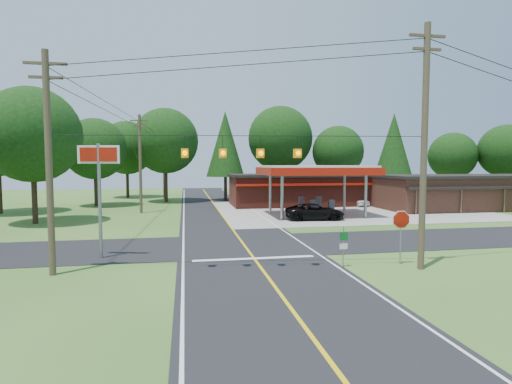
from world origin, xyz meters
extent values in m
plane|color=#315F21|center=(0.00, 0.00, 0.00)|extent=(120.00, 120.00, 0.00)
cube|color=black|center=(0.00, 0.00, 0.01)|extent=(8.00, 120.00, 0.02)
cube|color=black|center=(0.00, 0.00, 0.01)|extent=(70.00, 7.00, 0.02)
cube|color=yellow|center=(0.00, 0.00, 0.03)|extent=(0.15, 110.00, 0.00)
cylinder|color=gray|center=(5.00, 10.50, 2.10)|extent=(0.28, 0.28, 4.20)
cylinder|color=gray|center=(5.00, 15.50, 2.10)|extent=(0.28, 0.28, 4.20)
cylinder|color=gray|center=(13.00, 10.50, 2.10)|extent=(0.28, 0.28, 4.20)
cylinder|color=gray|center=(13.00, 15.50, 2.10)|extent=(0.28, 0.28, 4.20)
cube|color=#A71708|center=(9.00, 13.00, 4.35)|extent=(10.60, 7.40, 0.70)
cube|color=white|center=(9.00, 13.00, 4.75)|extent=(10.00, 7.00, 0.25)
cube|color=#9E9B93|center=(9.00, 11.20, 0.13)|extent=(3.20, 0.90, 0.22)
cube|color=#3F3F44|center=(8.10, 11.20, 0.95)|extent=(0.55, 0.45, 1.50)
cube|color=#3F3F44|center=(9.90, 11.20, 0.95)|extent=(0.55, 0.45, 1.50)
cube|color=#9E9B93|center=(9.00, 14.80, 0.13)|extent=(3.20, 0.90, 0.22)
cube|color=#3F3F44|center=(8.10, 14.80, 0.95)|extent=(0.55, 0.45, 1.50)
cube|color=#3F3F44|center=(9.90, 14.80, 0.95)|extent=(0.55, 0.45, 1.50)
cube|color=maroon|center=(10.00, 23.00, 1.75)|extent=(16.00, 7.00, 3.50)
cube|color=black|center=(10.00, 23.00, 3.65)|extent=(16.40, 7.40, 0.30)
cube|color=#A71708|center=(10.00, 19.40, 2.70)|extent=(16.00, 0.50, 0.25)
cube|color=#391E17|center=(28.00, 16.00, 1.75)|extent=(20.00, 8.00, 3.50)
cube|color=black|center=(28.00, 16.00, 3.65)|extent=(20.40, 8.40, 0.30)
cube|color=black|center=(28.00, 11.80, 2.60)|extent=(20.00, 0.70, 0.25)
cylinder|color=#473828|center=(7.50, -7.00, 5.75)|extent=(0.30, 0.30, 11.50)
cube|color=#473828|center=(7.50, -7.00, 10.90)|extent=(1.80, 0.12, 0.12)
cube|color=#473828|center=(7.50, -7.00, 10.30)|extent=(1.40, 0.12, 0.12)
cylinder|color=#473828|center=(-9.50, -5.00, 5.00)|extent=(0.30, 0.30, 10.00)
cube|color=#473828|center=(-9.50, -5.00, 9.40)|extent=(1.80, 0.12, 0.12)
cube|color=#473828|center=(-9.50, -5.00, 8.80)|extent=(1.40, 0.12, 0.12)
cylinder|color=#473828|center=(-8.00, 18.00, 5.00)|extent=(0.30, 0.30, 10.00)
cube|color=#473828|center=(-8.00, 18.00, 9.40)|extent=(1.80, 0.12, 0.12)
cube|color=#473828|center=(-8.00, 18.00, 8.80)|extent=(1.40, 0.12, 0.12)
cylinder|color=#473828|center=(-6.50, 35.00, 4.75)|extent=(0.30, 0.30, 9.50)
cube|color=#FFA10D|center=(-3.55, -5.70, 5.50)|extent=(0.32, 0.32, 0.42)
cube|color=#FFA10D|center=(-1.85, -5.90, 5.50)|extent=(0.32, 0.32, 0.42)
cube|color=#FFA10D|center=(-0.15, -6.10, 5.50)|extent=(0.32, 0.32, 0.42)
cube|color=#FFA10D|center=(1.55, -6.30, 5.50)|extent=(0.32, 0.32, 0.42)
cylinder|color=#332316|center=(-14.00, 26.00, 1.98)|extent=(0.44, 0.44, 3.96)
sphere|color=black|center=(-14.00, 26.00, 6.82)|extent=(7.26, 7.26, 7.26)
cylinder|color=#332316|center=(-6.00, 30.00, 2.34)|extent=(0.44, 0.44, 4.68)
sphere|color=black|center=(-6.00, 30.00, 8.06)|extent=(8.58, 8.58, 8.58)
cylinder|color=#332316|center=(2.00, 31.00, 2.16)|extent=(0.44, 0.44, 4.32)
cone|color=black|center=(2.00, 31.00, 7.80)|extent=(5.28, 5.28, 9.00)
cylinder|color=#332316|center=(10.00, 32.00, 2.52)|extent=(0.44, 0.44, 5.04)
sphere|color=black|center=(10.00, 32.00, 8.68)|extent=(9.24, 9.24, 9.24)
cylinder|color=#332316|center=(18.00, 30.00, 1.98)|extent=(0.44, 0.44, 3.96)
sphere|color=black|center=(18.00, 30.00, 6.82)|extent=(7.26, 7.26, 7.26)
cylinder|color=#332316|center=(26.00, 29.00, 2.16)|extent=(0.44, 0.44, 4.32)
cone|color=black|center=(26.00, 29.00, 7.80)|extent=(5.28, 5.28, 9.00)
cylinder|color=#332316|center=(34.00, 27.00, 1.80)|extent=(0.44, 0.44, 3.60)
sphere|color=black|center=(34.00, 27.00, 6.20)|extent=(6.60, 6.60, 6.60)
cylinder|color=#332316|center=(40.00, 24.00, 1.98)|extent=(0.44, 0.44, 3.96)
sphere|color=black|center=(40.00, 24.00, 6.82)|extent=(7.26, 7.26, 7.26)
cylinder|color=#332316|center=(-16.00, 12.00, 2.16)|extent=(0.44, 0.44, 4.32)
sphere|color=black|center=(-16.00, 12.00, 7.44)|extent=(7.92, 7.92, 7.92)
cylinder|color=#332316|center=(-12.00, 38.00, 2.16)|extent=(0.44, 0.44, 4.32)
sphere|color=black|center=(-12.00, 38.00, 7.44)|extent=(7.92, 7.92, 7.92)
imported|color=black|center=(7.92, 10.00, 0.73)|extent=(5.66, 5.66, 1.46)
imported|color=white|center=(17.00, 20.54, 0.62)|extent=(3.86, 3.86, 1.24)
cylinder|color=gray|center=(-8.00, -2.00, 3.05)|extent=(0.18, 0.18, 6.09)
cube|color=white|center=(-8.00, -2.00, 5.51)|extent=(2.21, 0.63, 0.96)
cube|color=#A71708|center=(-8.00, -2.05, 5.51)|extent=(1.95, 0.54, 0.74)
cylinder|color=gray|center=(7.00, -6.00, 1.28)|extent=(0.07, 0.07, 2.56)
cylinder|color=gray|center=(3.98, -6.00, 0.99)|extent=(0.06, 0.06, 1.98)
cube|color=#0C591E|center=(3.98, -6.04, 1.52)|extent=(0.40, 0.03, 0.40)
cube|color=white|center=(3.98, -6.04, 1.03)|extent=(0.40, 0.03, 0.27)
camera|label=1|loc=(-3.57, -24.09, 5.01)|focal=28.00mm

